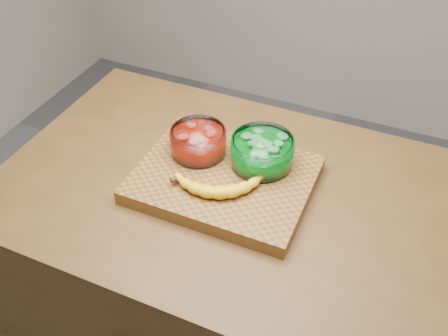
% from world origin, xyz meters
% --- Properties ---
extents(counter, '(1.20, 0.80, 0.90)m').
position_xyz_m(counter, '(0.00, 0.00, 0.45)').
color(counter, '#523518').
rests_on(counter, ground).
extents(cutting_board, '(0.45, 0.35, 0.04)m').
position_xyz_m(cutting_board, '(0.00, 0.00, 0.92)').
color(cutting_board, brown).
rests_on(cutting_board, counter).
extents(bowl_red, '(0.15, 0.15, 0.07)m').
position_xyz_m(bowl_red, '(-0.10, 0.06, 0.97)').
color(bowl_red, white).
rests_on(bowl_red, cutting_board).
extents(bowl_green, '(0.16, 0.16, 0.08)m').
position_xyz_m(bowl_green, '(0.07, 0.08, 0.98)').
color(bowl_green, white).
rests_on(bowl_green, cutting_board).
extents(banana, '(0.25, 0.16, 0.04)m').
position_xyz_m(banana, '(0.00, -0.04, 0.96)').
color(banana, yellow).
rests_on(banana, cutting_board).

